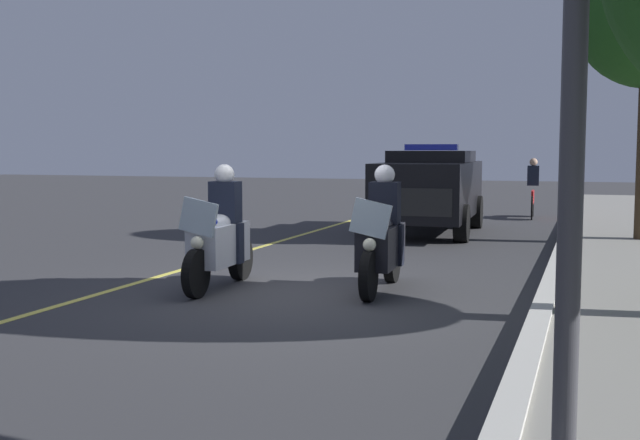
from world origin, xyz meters
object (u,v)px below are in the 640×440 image
at_px(police_suv, 430,187).
at_px(cyclist_background, 533,188).
at_px(police_motorcycle_lead_left, 220,238).
at_px(police_motorcycle_lead_right, 382,240).

bearing_deg(police_suv, cyclist_background, 158.71).
distance_m(police_motorcycle_lead_left, police_suv, 8.14).
height_order(police_suv, cyclist_background, police_suv).
distance_m(police_motorcycle_lead_right, cyclist_background, 12.50).
distance_m(police_motorcycle_lead_left, police_motorcycle_lead_right, 2.23).
bearing_deg(cyclist_background, police_motorcycle_lead_right, -5.08).
relative_size(police_motorcycle_lead_left, police_motorcycle_lead_right, 1.00).
height_order(police_motorcycle_lead_left, police_motorcycle_lead_right, same).
xyz_separation_m(police_motorcycle_lead_left, police_motorcycle_lead_right, (-0.54, 2.17, 0.00)).
distance_m(police_motorcycle_lead_right, police_suv, 7.54).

